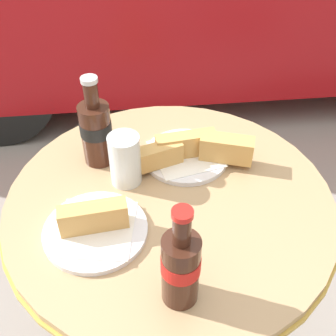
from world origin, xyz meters
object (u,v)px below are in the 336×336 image
cola_bottle_left (96,130)px  cola_bottle_right (181,266)px  drinking_glass (125,162)px  lunch_plate_near (189,152)px  bistro_table (170,243)px  lunch_plate_far (95,226)px

cola_bottle_left → cola_bottle_right: bearing=-69.6°
cola_bottle_left → drinking_glass: cola_bottle_left is taller
cola_bottle_right → lunch_plate_near: (0.07, 0.35, -0.06)m
bistro_table → lunch_plate_near: bearing=62.6°
bistro_table → lunch_plate_far: 0.25m
cola_bottle_left → lunch_plate_far: (-0.01, -0.22, -0.07)m
cola_bottle_right → lunch_plate_near: 0.36m
bistro_table → cola_bottle_right: bearing=-92.3°
lunch_plate_near → lunch_plate_far: bearing=-137.8°
bistro_table → lunch_plate_near: 0.23m
cola_bottle_left → drinking_glass: bearing=-52.8°
cola_bottle_right → lunch_plate_near: size_ratio=0.71×
lunch_plate_far → cola_bottle_right: bearing=-46.8°
drinking_glass → cola_bottle_left: bearing=127.2°
cola_bottle_right → drinking_glass: 0.31m
lunch_plate_near → cola_bottle_left: bearing=171.7°
lunch_plate_near → lunch_plate_far: (-0.21, -0.19, -0.01)m
bistro_table → cola_bottle_right: cola_bottle_right is taller
cola_bottle_left → lunch_plate_far: size_ratio=1.06×
bistro_table → drinking_glass: bearing=146.1°
bistro_table → lunch_plate_far: size_ratio=3.48×
cola_bottle_right → cola_bottle_left: bearing=110.4°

